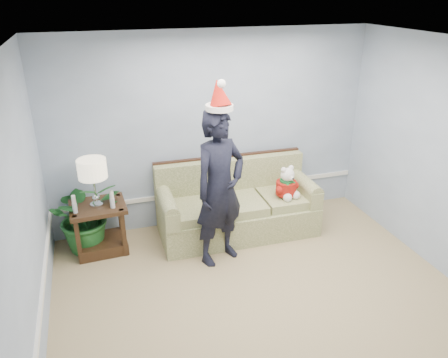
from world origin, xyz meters
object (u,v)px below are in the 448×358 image
houseplant (86,215)px  teddy_bear (287,186)px  man (220,189)px  table_lamp (92,171)px  side_table (101,233)px  sofa (236,207)px

houseplant → teddy_bear: bearing=-7.9°
man → table_lamp: bearing=133.8°
side_table → sofa: bearing=-1.0°
side_table → houseplant: (-0.16, 0.11, 0.23)m
houseplant → man: size_ratio=0.50×
sofa → side_table: (-1.84, 0.03, -0.10)m
houseplant → side_table: bearing=-34.3°
sofa → table_lamp: 2.00m
table_lamp → houseplant: 0.68m
houseplant → table_lamp: bearing=-39.4°
side_table → man: 1.71m
table_lamp → man: 1.56m
teddy_bear → houseplant: bearing=156.7°
houseplant → man: man is taller
sofa → teddy_bear: sofa is taller
side_table → table_lamp: table_lamp is taller
table_lamp → houseplant: table_lamp is taller
table_lamp → teddy_bear: size_ratio=1.36×
teddy_bear → table_lamp: bearing=159.1°
side_table → houseplant: houseplant is taller
houseplant → man: bearing=-25.2°
man → teddy_bear: 1.16m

